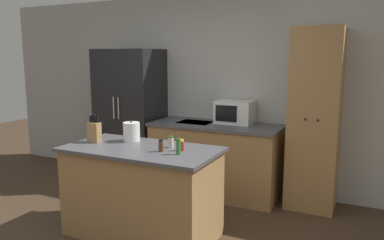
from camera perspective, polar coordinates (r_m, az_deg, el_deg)
name	(u,v)px	position (r m, az deg, el deg)	size (l,w,h in m)	color
wall_back	(213,91)	(5.15, 3.15, 4.40)	(7.20, 0.06, 2.60)	#B2B2AD
refrigerator	(131,115)	(5.43, -9.33, 0.69)	(0.87, 0.66, 1.87)	black
back_counter	(215,159)	(4.89, 3.60, -5.88)	(1.67, 0.72, 0.92)	#9E7547
pantry_cabinet	(315,120)	(4.54, 18.18, 0.02)	(0.55, 0.53, 2.09)	#9E7547
kitchen_island	(142,191)	(3.81, -7.62, -10.70)	(1.52, 0.80, 0.89)	#9E7547
microwave	(235,112)	(4.83, 6.54, 1.22)	(0.47, 0.35, 0.29)	white
knife_block	(94,132)	(3.98, -14.67, -1.74)	(0.13, 0.08, 0.30)	#9E7547
spice_bottle_tall_dark	(171,142)	(3.64, -3.23, -3.40)	(0.05, 0.05, 0.11)	beige
spice_bottle_short_red	(161,146)	(3.49, -4.75, -3.92)	(0.05, 0.05, 0.12)	#563319
spice_bottle_amber_oil	(178,147)	(3.38, -2.09, -4.12)	(0.04, 0.04, 0.15)	#337033
spice_bottle_green_herb	(181,145)	(3.52, -1.62, -3.89)	(0.05, 0.05, 0.11)	#B2281E
kettle	(132,132)	(3.95, -9.20, -1.78)	(0.17, 0.17, 0.22)	white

